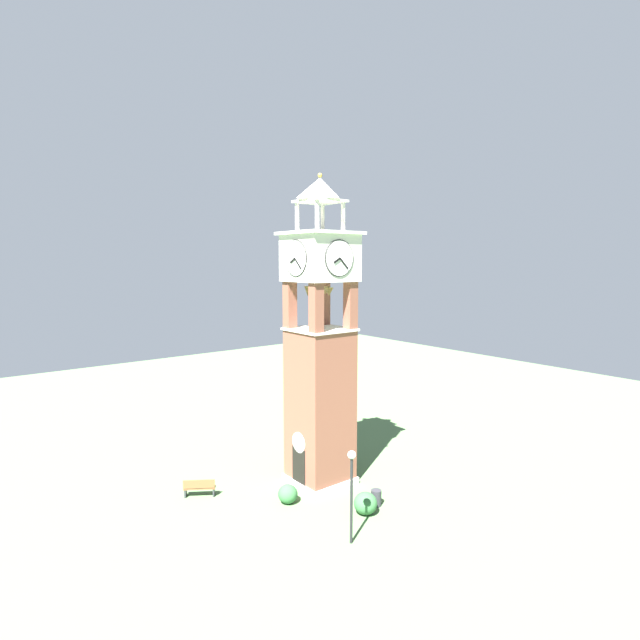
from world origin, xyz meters
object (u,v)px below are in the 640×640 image
park_bench (199,488)px  trash_bin (376,498)px  clock_tower (320,358)px  lamp_post (352,480)px

park_bench → trash_bin: 9.05m
clock_tower → park_bench: 9.12m
clock_tower → lamp_post: (5.64, -2.75, -4.08)m
lamp_post → trash_bin: 4.40m
trash_bin → park_bench: bearing=-134.4°
clock_tower → trash_bin: (3.89, 0.48, -6.51)m
clock_tower → park_bench: (-2.45, -5.98, -6.43)m
clock_tower → trash_bin: 7.60m
park_bench → clock_tower: bearing=67.8°
park_bench → lamp_post: size_ratio=0.38×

